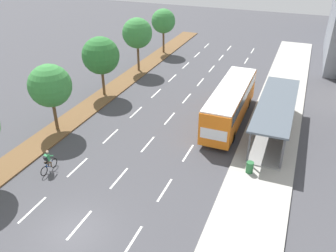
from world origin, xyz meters
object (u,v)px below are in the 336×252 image
at_px(bus, 230,101).
at_px(trash_bin, 250,167).
at_px(median_tree_third, 101,56).
at_px(cyclist, 48,162).
at_px(median_tree_fifth, 163,21).
at_px(median_tree_second, 50,86).
at_px(median_tree_fourth, 137,33).
at_px(bus_shelter, 278,115).

relative_size(bus, trash_bin, 13.28).
bearing_deg(median_tree_third, bus, -3.69).
bearing_deg(bus, cyclist, -129.88).
height_order(bus, median_tree_fifth, median_tree_fifth).
bearing_deg(trash_bin, cyclist, -159.48).
bearing_deg(trash_bin, median_tree_third, 154.10).
distance_m(median_tree_second, median_tree_third, 8.05).
bearing_deg(median_tree_second, median_tree_third, 90.44).
xyz_separation_m(median_tree_second, median_tree_fifth, (0.13, 24.14, 0.32)).
bearing_deg(bus, median_tree_second, -152.27).
height_order(cyclist, trash_bin, cyclist).
bearing_deg(median_tree_fifth, median_tree_fourth, -90.27).
relative_size(bus_shelter, median_tree_second, 1.96).
relative_size(bus, median_tree_fourth, 1.76).
xyz_separation_m(cyclist, median_tree_second, (-3.27, 5.23, 3.39)).
relative_size(cyclist, trash_bin, 2.14).
bearing_deg(trash_bin, median_tree_fifth, 124.49).
bearing_deg(median_tree_third, median_tree_second, -89.56).
height_order(median_tree_second, median_tree_fourth, median_tree_fourth).
distance_m(bus_shelter, cyclist, 18.68).
relative_size(median_tree_second, median_tree_fifth, 0.97).
height_order(median_tree_second, median_tree_third, median_tree_third).
distance_m(median_tree_second, median_tree_fifth, 24.14).
xyz_separation_m(bus, median_tree_fifth, (-13.49, 16.98, 2.44)).
bearing_deg(median_tree_fourth, median_tree_second, -90.34).
distance_m(bus_shelter, bus, 4.36).
distance_m(median_tree_third, median_tree_fifth, 16.09).
height_order(cyclist, median_tree_second, median_tree_second).
distance_m(bus_shelter, median_tree_second, 19.13).
relative_size(bus_shelter, bus, 1.02).
relative_size(bus, median_tree_third, 1.84).
bearing_deg(cyclist, median_tree_fourth, 98.47).
height_order(median_tree_fifth, trash_bin, median_tree_fifth).
distance_m(bus_shelter, median_tree_fourth, 20.51).
xyz_separation_m(bus_shelter, trash_bin, (-1.08, -6.49, -1.29)).
bearing_deg(median_tree_third, bus_shelter, -5.45).
xyz_separation_m(bus, median_tree_second, (-13.63, -7.16, 2.12)).
bearing_deg(bus, median_tree_third, 176.31).
distance_m(cyclist, median_tree_fifth, 29.77).
bearing_deg(cyclist, median_tree_second, 122.04).
relative_size(median_tree_second, trash_bin, 6.90).
distance_m(bus_shelter, median_tree_fifth, 25.30).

